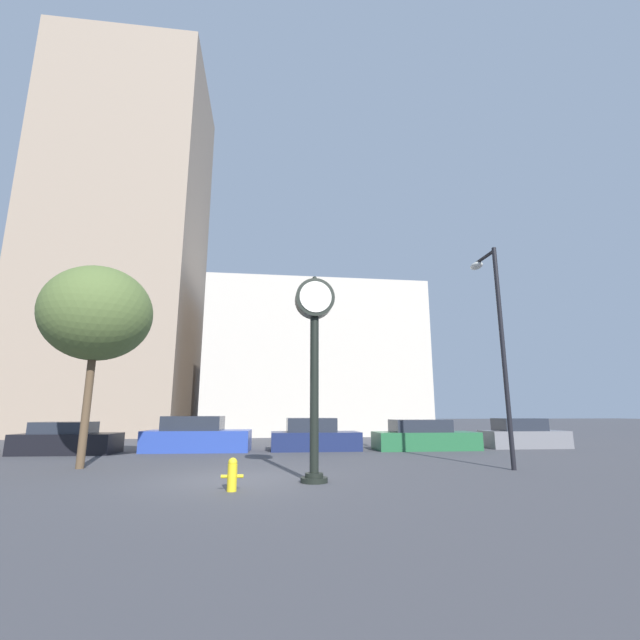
{
  "coord_description": "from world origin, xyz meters",
  "views": [
    {
      "loc": [
        0.6,
        -11.53,
        1.65
      ],
      "look_at": [
        3.5,
        10.8,
        6.53
      ],
      "focal_mm": 24.0,
      "sensor_mm": 36.0,
      "label": 1
    }
  ],
  "objects_px": {
    "car_grey": "(523,435)",
    "street_lamp_right": "(494,321)",
    "bare_tree": "(97,314)",
    "car_navy": "(314,437)",
    "fire_hydrant_near": "(232,474)",
    "street_clock": "(314,337)",
    "car_black": "(67,440)",
    "car_blue": "(197,436)",
    "car_green": "(424,437)"
  },
  "relations": [
    {
      "from": "car_blue",
      "to": "street_lamp_right",
      "type": "distance_m",
      "value": 13.0
    },
    {
      "from": "car_navy",
      "to": "bare_tree",
      "type": "relative_size",
      "value": 0.63
    },
    {
      "from": "car_grey",
      "to": "fire_hydrant_near",
      "type": "distance_m",
      "value": 16.33
    },
    {
      "from": "car_black",
      "to": "street_lamp_right",
      "type": "xyz_separation_m",
      "value": [
        15.24,
        -6.58,
        4.0
      ]
    },
    {
      "from": "street_clock",
      "to": "car_green",
      "type": "distance_m",
      "value": 10.8
    },
    {
      "from": "fire_hydrant_near",
      "to": "car_blue",
      "type": "bearing_deg",
      "value": 102.58
    },
    {
      "from": "car_navy",
      "to": "street_lamp_right",
      "type": "relative_size",
      "value": 0.57
    },
    {
      "from": "car_blue",
      "to": "street_lamp_right",
      "type": "height_order",
      "value": "street_lamp_right"
    },
    {
      "from": "car_blue",
      "to": "car_grey",
      "type": "relative_size",
      "value": 1.18
    },
    {
      "from": "street_clock",
      "to": "car_grey",
      "type": "distance_m",
      "value": 14.56
    },
    {
      "from": "car_blue",
      "to": "fire_hydrant_near",
      "type": "distance_m",
      "value": 10.15
    },
    {
      "from": "car_black",
      "to": "car_grey",
      "type": "relative_size",
      "value": 1.01
    },
    {
      "from": "car_navy",
      "to": "bare_tree",
      "type": "distance_m",
      "value": 10.32
    },
    {
      "from": "car_blue",
      "to": "street_clock",
      "type": "bearing_deg",
      "value": -62.44
    },
    {
      "from": "fire_hydrant_near",
      "to": "street_lamp_right",
      "type": "distance_m",
      "value": 9.42
    },
    {
      "from": "car_blue",
      "to": "bare_tree",
      "type": "distance_m",
      "value": 7.34
    },
    {
      "from": "car_blue",
      "to": "street_lamp_right",
      "type": "bearing_deg",
      "value": -31.95
    },
    {
      "from": "car_green",
      "to": "car_black",
      "type": "bearing_deg",
      "value": -179.28
    },
    {
      "from": "car_black",
      "to": "street_lamp_right",
      "type": "bearing_deg",
      "value": -20.91
    },
    {
      "from": "street_clock",
      "to": "car_black",
      "type": "xyz_separation_m",
      "value": [
        -9.17,
        8.43,
        -3.0
      ]
    },
    {
      "from": "car_black",
      "to": "bare_tree",
      "type": "height_order",
      "value": "bare_tree"
    },
    {
      "from": "car_black",
      "to": "car_green",
      "type": "xyz_separation_m",
      "value": [
        15.18,
        0.04,
        0.02
      ]
    },
    {
      "from": "car_black",
      "to": "bare_tree",
      "type": "distance_m",
      "value": 6.98
    },
    {
      "from": "car_blue",
      "to": "bare_tree",
      "type": "xyz_separation_m",
      "value": [
        -2.59,
        -5.48,
        4.14
      ]
    },
    {
      "from": "car_green",
      "to": "car_grey",
      "type": "bearing_deg",
      "value": 5.72
    },
    {
      "from": "car_blue",
      "to": "car_grey",
      "type": "xyz_separation_m",
      "value": [
        15.21,
        -0.02,
        -0.05
      ]
    },
    {
      "from": "car_grey",
      "to": "bare_tree",
      "type": "bearing_deg",
      "value": -161.53
    },
    {
      "from": "bare_tree",
      "to": "fire_hydrant_near",
      "type": "bearing_deg",
      "value": -42.69
    },
    {
      "from": "car_blue",
      "to": "street_lamp_right",
      "type": "xyz_separation_m",
      "value": [
        10.17,
        -7.1,
        3.91
      ]
    },
    {
      "from": "car_green",
      "to": "bare_tree",
      "type": "xyz_separation_m",
      "value": [
        -12.69,
        -5.0,
        4.21
      ]
    },
    {
      "from": "car_black",
      "to": "car_green",
      "type": "distance_m",
      "value": 15.18
    },
    {
      "from": "street_lamp_right",
      "to": "car_black",
      "type": "bearing_deg",
      "value": 156.64
    },
    {
      "from": "bare_tree",
      "to": "car_green",
      "type": "bearing_deg",
      "value": 21.53
    },
    {
      "from": "car_navy",
      "to": "car_green",
      "type": "xyz_separation_m",
      "value": [
        4.97,
        -0.42,
        -0.03
      ]
    },
    {
      "from": "street_lamp_right",
      "to": "car_navy",
      "type": "bearing_deg",
      "value": 125.59
    },
    {
      "from": "car_grey",
      "to": "street_lamp_right",
      "type": "distance_m",
      "value": 9.55
    },
    {
      "from": "car_blue",
      "to": "car_green",
      "type": "distance_m",
      "value": 10.11
    },
    {
      "from": "car_green",
      "to": "fire_hydrant_near",
      "type": "bearing_deg",
      "value": -129.35
    },
    {
      "from": "car_navy",
      "to": "car_grey",
      "type": "relative_size",
      "value": 1.02
    },
    {
      "from": "fire_hydrant_near",
      "to": "car_black",
      "type": "bearing_deg",
      "value": 127.81
    },
    {
      "from": "car_green",
      "to": "bare_tree",
      "type": "relative_size",
      "value": 0.73
    },
    {
      "from": "car_black",
      "to": "car_navy",
      "type": "bearing_deg",
      "value": 5.03
    },
    {
      "from": "car_navy",
      "to": "street_lamp_right",
      "type": "bearing_deg",
      "value": -53.64
    },
    {
      "from": "street_lamp_right",
      "to": "bare_tree",
      "type": "height_order",
      "value": "street_lamp_right"
    },
    {
      "from": "car_blue",
      "to": "bare_tree",
      "type": "bearing_deg",
      "value": -112.29
    },
    {
      "from": "street_clock",
      "to": "bare_tree",
      "type": "height_order",
      "value": "bare_tree"
    },
    {
      "from": "fire_hydrant_near",
      "to": "bare_tree",
      "type": "relative_size",
      "value": 0.11
    },
    {
      "from": "car_grey",
      "to": "bare_tree",
      "type": "xyz_separation_m",
      "value": [
        -17.79,
        -5.46,
        4.19
      ]
    },
    {
      "from": "car_grey",
      "to": "bare_tree",
      "type": "relative_size",
      "value": 0.61
    },
    {
      "from": "car_green",
      "to": "fire_hydrant_near",
      "type": "height_order",
      "value": "car_green"
    }
  ]
}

